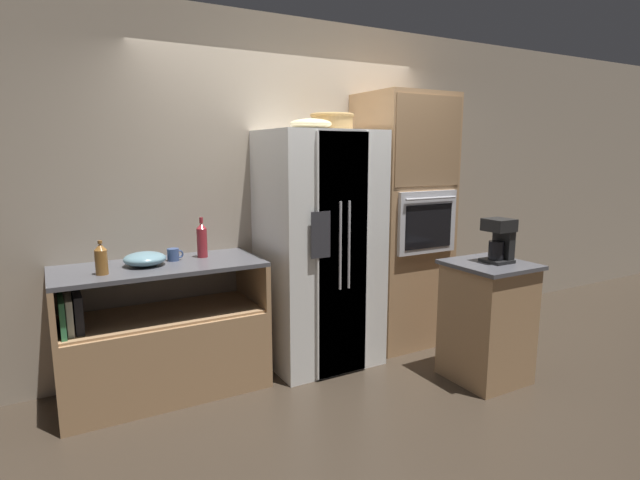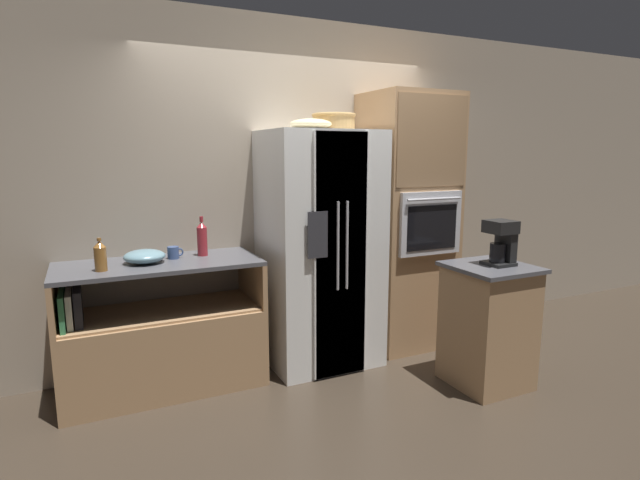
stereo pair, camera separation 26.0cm
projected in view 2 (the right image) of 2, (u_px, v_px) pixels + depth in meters
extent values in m
plane|color=#382D23|center=(312.00, 362.00, 4.14)|extent=(20.00, 20.00, 0.00)
cube|color=tan|center=(291.00, 190.00, 4.27)|extent=(12.00, 0.06, 2.80)
cube|color=#A87F56|center=(164.00, 349.00, 3.67)|extent=(1.41, 0.64, 0.58)
cube|color=#A87F56|center=(162.00, 311.00, 3.61)|extent=(1.35, 0.59, 0.02)
cube|color=#A87F56|center=(53.00, 301.00, 3.30)|extent=(0.04, 0.64, 0.34)
cube|color=#A87F56|center=(252.00, 279.00, 3.87)|extent=(0.04, 0.64, 0.34)
cube|color=#4C4C51|center=(159.00, 264.00, 3.55)|extent=(1.41, 0.64, 0.03)
cube|color=#337A4C|center=(63.00, 307.00, 3.30)|extent=(0.03, 0.46, 0.24)
cube|color=silver|center=(69.00, 307.00, 3.32)|extent=(0.04, 0.38, 0.23)
cube|color=black|center=(78.00, 304.00, 3.34)|extent=(0.05, 0.37, 0.24)
cube|color=white|center=(320.00, 249.00, 4.04)|extent=(0.87, 0.72, 1.89)
cube|color=white|center=(340.00, 258.00, 3.71)|extent=(0.43, 0.02, 1.85)
cube|color=white|center=(342.00, 258.00, 3.72)|extent=(0.43, 0.02, 1.85)
cylinder|color=#B2B2B7|center=(338.00, 246.00, 3.66)|extent=(0.02, 0.02, 0.66)
cylinder|color=#B2B2B7|center=(347.00, 246.00, 3.69)|extent=(0.02, 0.02, 0.66)
cube|color=#2D2D33|center=(318.00, 235.00, 3.58)|extent=(0.16, 0.01, 0.34)
cube|color=#A87F56|center=(406.00, 222.00, 4.41)|extent=(0.73, 0.65, 2.21)
cube|color=silver|center=(431.00, 223.00, 4.10)|extent=(0.59, 0.04, 0.52)
cube|color=black|center=(432.00, 228.00, 4.09)|extent=(0.49, 0.01, 0.37)
cylinder|color=#B2B2B7|center=(435.00, 199.00, 4.03)|extent=(0.52, 0.02, 0.02)
cube|color=#94704C|center=(433.00, 141.00, 3.99)|extent=(0.68, 0.01, 0.73)
cube|color=#A87F56|center=(488.00, 327.00, 3.69)|extent=(0.52, 0.52, 0.88)
cube|color=#4C4C51|center=(491.00, 267.00, 3.61)|extent=(0.56, 0.57, 0.03)
cylinder|color=tan|center=(334.00, 123.00, 3.96)|extent=(0.33, 0.33, 0.12)
torus|color=tan|center=(334.00, 115.00, 3.95)|extent=(0.35, 0.35, 0.03)
ellipsoid|color=beige|center=(311.00, 124.00, 3.75)|extent=(0.32, 0.32, 0.08)
cylinder|color=maroon|center=(202.00, 242.00, 3.76)|extent=(0.08, 0.08, 0.22)
cone|color=maroon|center=(202.00, 225.00, 3.74)|extent=(0.08, 0.08, 0.04)
cylinder|color=maroon|center=(201.00, 219.00, 3.73)|extent=(0.03, 0.03, 0.04)
cylinder|color=brown|center=(101.00, 259.00, 3.28)|extent=(0.08, 0.08, 0.16)
cone|color=brown|center=(99.00, 244.00, 3.26)|extent=(0.08, 0.08, 0.04)
cylinder|color=brown|center=(99.00, 239.00, 3.25)|extent=(0.03, 0.03, 0.02)
cylinder|color=#384C7A|center=(173.00, 253.00, 3.66)|extent=(0.08, 0.08, 0.09)
torus|color=#384C7A|center=(179.00, 252.00, 3.68)|extent=(0.06, 0.01, 0.06)
ellipsoid|color=#668C99|center=(144.00, 256.00, 3.52)|extent=(0.28, 0.28, 0.09)
cube|color=black|center=(498.00, 263.00, 3.61)|extent=(0.19, 0.19, 0.02)
cylinder|color=black|center=(498.00, 253.00, 3.59)|extent=(0.11, 0.11, 0.14)
cube|color=black|center=(506.00, 242.00, 3.61)|extent=(0.07, 0.16, 0.33)
cube|color=black|center=(501.00, 227.00, 3.56)|extent=(0.19, 0.19, 0.09)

